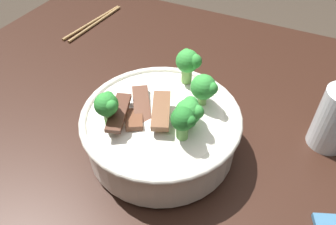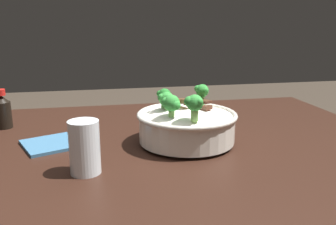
# 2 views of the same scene
# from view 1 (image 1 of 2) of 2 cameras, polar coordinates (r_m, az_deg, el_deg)

# --- Properties ---
(dining_table) EXTENTS (1.20, 1.00, 0.79)m
(dining_table) POSITION_cam_1_polar(r_m,az_deg,el_deg) (0.66, 2.03, -11.31)
(dining_table) COLOR black
(dining_table) RESTS_ON ground
(rice_bowl) EXTENTS (0.26, 0.26, 0.15)m
(rice_bowl) POSITION_cam_1_polar(r_m,az_deg,el_deg) (0.53, -1.07, -2.13)
(rice_bowl) COLOR silver
(rice_bowl) RESTS_ON dining_table
(drinking_glass) EXTENTS (0.06, 0.06, 0.11)m
(drinking_glass) POSITION_cam_1_polar(r_m,az_deg,el_deg) (0.61, 27.07, -1.38)
(drinking_glass) COLOR white
(drinking_glass) RESTS_ON dining_table
(chopsticks_pair) EXTENTS (0.04, 0.22, 0.01)m
(chopsticks_pair) POSITION_cam_1_polar(r_m,az_deg,el_deg) (0.94, -12.77, 15.06)
(chopsticks_pair) COLOR #9E7A4C
(chopsticks_pair) RESTS_ON dining_table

